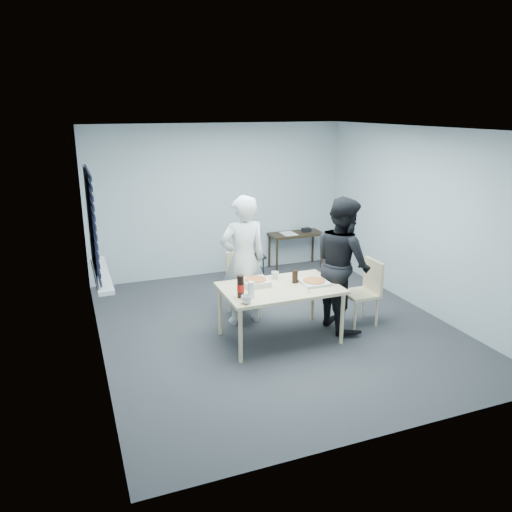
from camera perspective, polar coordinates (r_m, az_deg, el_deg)
name	(u,v)px	position (r m, az deg, el deg)	size (l,w,h in m)	color
room	(94,231)	(6.25, -18.03, 2.78)	(5.00, 5.00, 5.00)	#2E2E33
dining_table	(280,291)	(6.24, 2.78, -4.04)	(1.46, 0.92, 0.71)	beige
chair_far	(243,278)	(7.10, -1.52, -2.58)	(0.42, 0.42, 0.89)	beige
chair_right	(366,287)	(6.91, 12.46, -3.53)	(0.42, 0.42, 0.89)	beige
person_white	(243,261)	(6.66, -1.48, -0.52)	(0.65, 0.42, 1.77)	silver
person_black	(342,264)	(6.63, 9.84, -0.85)	(0.86, 0.47, 1.77)	black
side_table	(296,237)	(9.13, 4.57, 2.17)	(0.98, 0.43, 0.65)	#302315
stool	(251,261)	(8.14, -0.60, -0.56)	(0.39, 0.39, 0.55)	black
backpack	(251,243)	(8.04, -0.58, 1.55)	(0.30, 0.22, 0.42)	#575D63
pizza_box_a	(255,282)	(6.26, -0.06, -2.98)	(0.32, 0.32, 0.08)	silver
pizza_box_b	(314,282)	(6.35, 6.64, -2.97)	(0.33, 0.33, 0.05)	silver
mug_a	(246,299)	(5.69, -1.11, -4.98)	(0.12, 0.12, 0.10)	silver
mug_b	(275,275)	(6.49, 2.19, -2.20)	(0.10, 0.10, 0.09)	silver
cola_glass	(295,276)	(6.34, 4.48, -2.35)	(0.08, 0.08, 0.17)	black
soda_bottle	(241,287)	(5.83, -1.77, -3.53)	(0.09, 0.09, 0.27)	black
plastic_cups	(251,289)	(5.85, -0.57, -3.85)	(0.08, 0.08, 0.19)	silver
rubber_band	(309,292)	(6.07, 6.03, -4.12)	(0.06, 0.06, 0.00)	red
papers	(289,234)	(9.05, 3.74, 2.58)	(0.24, 0.33, 0.01)	white
black_box	(306,230)	(9.22, 5.76, 3.00)	(0.15, 0.11, 0.07)	black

